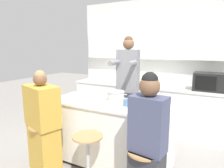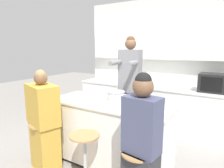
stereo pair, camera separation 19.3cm
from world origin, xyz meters
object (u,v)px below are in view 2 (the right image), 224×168
object	(u,v)px
bar_stool_center	(85,159)
potted_plant	(135,77)
kitchen_island	(109,134)
fruit_bowl	(81,98)
person_wrapped_blanket	(44,125)
microwave	(215,83)
coffee_cup_near	(125,103)
person_seated_near	(141,151)
banana_bunch	(150,112)
cooking_pot	(116,96)
bar_stool_leftmost	(44,145)
person_cooking	(130,94)

from	to	relation	value
bar_stool_center	potted_plant	xyz separation A→B (m)	(-0.34, 2.13, 0.71)
kitchen_island	fruit_bowl	xyz separation A→B (m)	(-0.42, -0.11, 0.50)
person_wrapped_blanket	microwave	bearing A→B (deg)	66.68
bar_stool_center	coffee_cup_near	bearing A→B (deg)	62.03
kitchen_island	person_wrapped_blanket	world-z (taller)	person_wrapped_blanket
person_seated_near	kitchen_island	bearing A→B (deg)	149.99
banana_bunch	fruit_bowl	bearing A→B (deg)	176.48
cooking_pot	fruit_bowl	world-z (taller)	cooking_pot
person_wrapped_blanket	coffee_cup_near	bearing A→B (deg)	47.32
person_seated_near	cooking_pot	size ratio (longest dim) A/B	4.32
coffee_cup_near	fruit_bowl	bearing A→B (deg)	-174.52
microwave	kitchen_island	bearing A→B (deg)	-127.87
bar_stool_center	coffee_cup_near	size ratio (longest dim) A/B	5.56
banana_bunch	microwave	size ratio (longest dim) A/B	0.32
bar_stool_leftmost	bar_stool_center	world-z (taller)	same
cooking_pot	coffee_cup_near	xyz separation A→B (m)	(0.24, -0.16, -0.03)
cooking_pot	fruit_bowl	size ratio (longest dim) A/B	1.45
fruit_bowl	microwave	distance (m)	2.30
person_seated_near	cooking_pot	world-z (taller)	person_seated_near
bar_stool_center	cooking_pot	world-z (taller)	cooking_pot
coffee_cup_near	potted_plant	size ratio (longest dim) A/B	0.50
bar_stool_leftmost	microwave	bearing A→B (deg)	48.03
person_wrapped_blanket	banana_bunch	distance (m)	1.44
person_wrapped_blanket	microwave	distance (m)	2.85
person_seated_near	coffee_cup_near	distance (m)	0.76
person_wrapped_blanket	potted_plant	bearing A→B (deg)	99.03
person_wrapped_blanket	coffee_cup_near	world-z (taller)	person_wrapped_blanket
person_cooking	person_wrapped_blanket	world-z (taller)	person_cooking
potted_plant	bar_stool_center	bearing A→B (deg)	-81.04
bar_stool_center	potted_plant	size ratio (longest dim) A/B	2.78
bar_stool_center	potted_plant	distance (m)	2.27
person_wrapped_blanket	potted_plant	size ratio (longest dim) A/B	5.81
bar_stool_center	banana_bunch	distance (m)	0.97
fruit_bowl	potted_plant	size ratio (longest dim) A/B	0.97
kitchen_island	coffee_cup_near	distance (m)	0.58
kitchen_island	coffee_cup_near	size ratio (longest dim) A/B	14.51
kitchen_island	banana_bunch	size ratio (longest dim) A/B	10.44
person_cooking	cooking_pot	world-z (taller)	person_cooking
person_wrapped_blanket	potted_plant	distance (m)	2.21
person_seated_near	fruit_bowl	distance (m)	1.27
person_cooking	coffee_cup_near	size ratio (longest dim) A/B	15.37
person_seated_near	microwave	distance (m)	2.19
person_seated_near	banana_bunch	distance (m)	0.49
person_seated_near	person_cooking	bearing A→B (deg)	129.61
kitchen_island	person_seated_near	world-z (taller)	person_seated_near
bar_stool_leftmost	bar_stool_center	size ratio (longest dim) A/B	1.00
person_wrapped_blanket	person_seated_near	xyz separation A→B (m)	(1.43, 0.00, 0.03)
person_wrapped_blanket	bar_stool_center	bearing A→B (deg)	20.03
fruit_bowl	microwave	xyz separation A→B (m)	(1.61, 1.64, 0.12)
banana_bunch	microwave	bearing A→B (deg)	72.68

